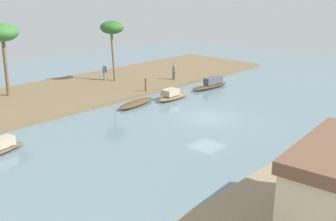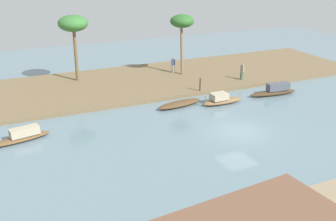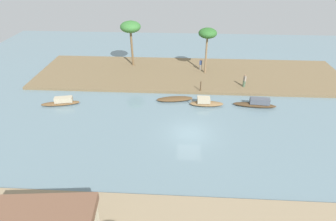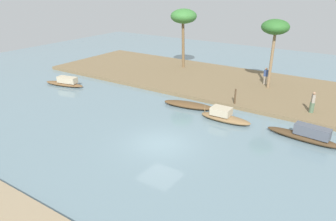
{
  "view_description": "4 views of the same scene",
  "coord_description": "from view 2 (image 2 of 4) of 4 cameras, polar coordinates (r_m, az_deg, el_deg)",
  "views": [
    {
      "loc": [
        24.04,
        18.51,
        10.0
      ],
      "look_at": [
        3.01,
        -1.59,
        0.92
      ],
      "focal_mm": 42.08,
      "sensor_mm": 36.0,
      "label": 1
    },
    {
      "loc": [
        15.79,
        22.58,
        12.36
      ],
      "look_at": [
        4.09,
        -3.93,
        0.95
      ],
      "focal_mm": 42.06,
      "sensor_mm": 36.0,
      "label": 2
    },
    {
      "loc": [
        0.91,
        22.64,
        16.43
      ],
      "look_at": [
        2.4,
        -3.24,
        0.64
      ],
      "focal_mm": 29.42,
      "sensor_mm": 36.0,
      "label": 3
    },
    {
      "loc": [
        -10.96,
        15.36,
        9.91
      ],
      "look_at": [
        1.99,
        -3.9,
        0.6
      ],
      "focal_mm": 34.71,
      "sensor_mm": 36.0,
      "label": 4
    }
  ],
  "objects": [
    {
      "name": "river_water",
      "position": [
        30.2,
        10.19,
        -3.03
      ],
      "size": [
        72.42,
        72.42,
        0.0
      ],
      "primitive_type": "plane",
      "color": "slate",
      "rests_on": "ground"
    },
    {
      "name": "riverbank_left",
      "position": [
        42.05,
        -0.67,
        4.63
      ],
      "size": [
        43.56,
        12.0,
        0.34
      ],
      "primitive_type": "cube",
      "color": "brown",
      "rests_on": "ground"
    },
    {
      "name": "sampan_open_hull",
      "position": [
        38.73,
        15.22,
        2.78
      ],
      "size": [
        5.0,
        1.34,
        1.15
      ],
      "rotation": [
        0.0,
        0.0,
        -0.09
      ],
      "color": "#47331E",
      "rests_on": "river_water"
    },
    {
      "name": "sampan_with_red_awning",
      "position": [
        34.63,
        1.68,
        0.98
      ],
      "size": [
        4.55,
        1.84,
        0.47
      ],
      "rotation": [
        0.0,
        0.0,
        0.16
      ],
      "color": "brown",
      "rests_on": "river_water"
    },
    {
      "name": "sampan_near_left_bank",
      "position": [
        35.45,
        7.74,
        1.55
      ],
      "size": [
        3.98,
        1.25,
        1.05
      ],
      "rotation": [
        0.0,
        0.0,
        0.02
      ],
      "color": "brown",
      "rests_on": "river_water"
    },
    {
      "name": "sampan_foreground",
      "position": [
        30.0,
        -20.52,
        -3.53
      ],
      "size": [
        4.55,
        1.86,
        0.98
      ],
      "rotation": [
        0.0,
        0.0,
        0.21
      ],
      "color": "brown",
      "rests_on": "river_water"
    },
    {
      "name": "person_on_near_bank",
      "position": [
        41.71,
        10.67,
        5.37
      ],
      "size": [
        0.46,
        0.46,
        1.69
      ],
      "rotation": [
        0.0,
        0.0,
        5.11
      ],
      "color": "#4C664C",
      "rests_on": "riverbank_left"
    },
    {
      "name": "person_by_mooring",
      "position": [
        43.54,
        0.76,
        6.45
      ],
      "size": [
        0.4,
        0.39,
        1.67
      ],
      "rotation": [
        0.0,
        0.0,
        2.95
      ],
      "color": "gray",
      "rests_on": "riverbank_left"
    },
    {
      "name": "mooring_post",
      "position": [
        37.59,
        4.69,
        3.79
      ],
      "size": [
        0.14,
        0.14,
        1.29
      ],
      "primitive_type": "cylinder",
      "color": "#4C3823",
      "rests_on": "riverbank_left"
    },
    {
      "name": "palm_tree_left_near",
      "position": [
        42.07,
        2.05,
        12.65
      ],
      "size": [
        2.51,
        2.51,
        6.39
      ],
      "color": "#7F6647",
      "rests_on": "riverbank_left"
    },
    {
      "name": "palm_tree_left_far",
      "position": [
        40.58,
        -13.59,
        12.02
      ],
      "size": [
        2.96,
        2.96,
        6.69
      ],
      "color": "brown",
      "rests_on": "riverbank_left"
    }
  ]
}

